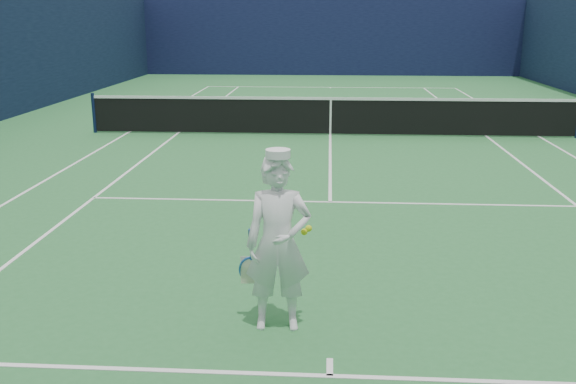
# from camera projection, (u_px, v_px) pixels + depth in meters

# --- Properties ---
(ground) EXTENTS (80.00, 80.00, 0.00)m
(ground) POSITION_uv_depth(u_px,v_px,m) (330.00, 135.00, 17.07)
(ground) COLOR #296C35
(ground) RESTS_ON ground
(court_markings) EXTENTS (11.03, 23.83, 0.01)m
(court_markings) POSITION_uv_depth(u_px,v_px,m) (330.00, 135.00, 17.07)
(court_markings) COLOR white
(court_markings) RESTS_ON ground
(windscreen_fence) EXTENTS (20.12, 36.12, 4.00)m
(windscreen_fence) POSITION_uv_depth(u_px,v_px,m) (332.00, 59.00, 16.54)
(windscreen_fence) COLOR #0E1334
(windscreen_fence) RESTS_ON ground
(tennis_net) EXTENTS (12.88, 0.09, 1.07)m
(tennis_net) POSITION_uv_depth(u_px,v_px,m) (331.00, 114.00, 16.93)
(tennis_net) COLOR #141E4C
(tennis_net) RESTS_ON ground
(tennis_player) EXTENTS (0.79, 0.48, 1.84)m
(tennis_player) POSITION_uv_depth(u_px,v_px,m) (278.00, 243.00, 6.32)
(tennis_player) COLOR white
(tennis_player) RESTS_ON ground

